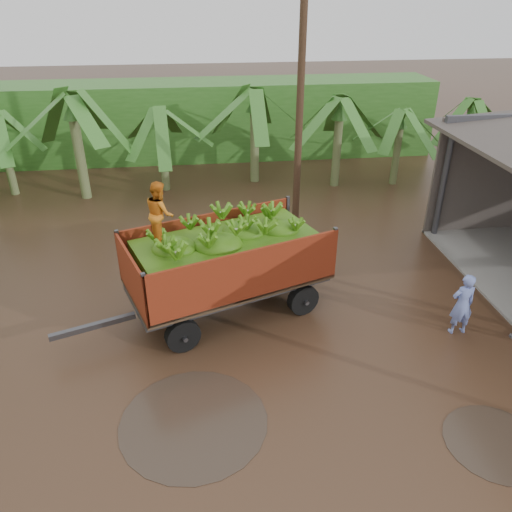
% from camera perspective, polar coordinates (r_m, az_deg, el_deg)
% --- Properties ---
extents(ground, '(100.00, 100.00, 0.00)m').
position_cam_1_polar(ground, '(12.16, 7.87, -10.81)').
color(ground, black).
rests_on(ground, ground).
extents(hedge_north, '(22.00, 3.00, 3.60)m').
position_cam_1_polar(hedge_north, '(25.72, -5.36, 15.30)').
color(hedge_north, '#2D661E').
rests_on(hedge_north, ground).
extents(banana_trailer, '(6.99, 4.00, 3.83)m').
position_cam_1_polar(banana_trailer, '(12.70, -3.39, -0.46)').
color(banana_trailer, '#B13319').
rests_on(banana_trailer, ground).
extents(man_blue, '(0.62, 0.42, 1.66)m').
position_cam_1_polar(man_blue, '(13.18, 22.51, -5.11)').
color(man_blue, '#7184CF').
rests_on(man_blue, ground).
extents(utility_pole, '(1.20, 0.24, 8.43)m').
position_cam_1_polar(utility_pole, '(16.54, 5.03, 16.64)').
color(utility_pole, '#47301E').
rests_on(utility_pole, ground).
extents(banana_plants, '(24.76, 20.87, 4.32)m').
position_cam_1_polar(banana_plants, '(17.29, -15.36, 8.01)').
color(banana_plants, '#2D661E').
rests_on(banana_plants, ground).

